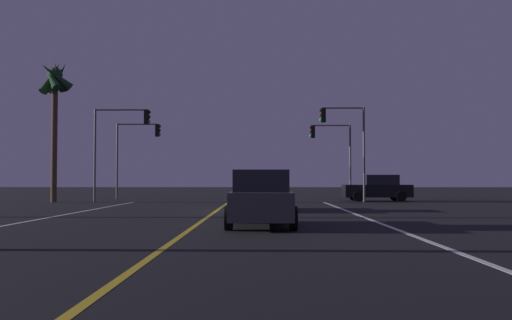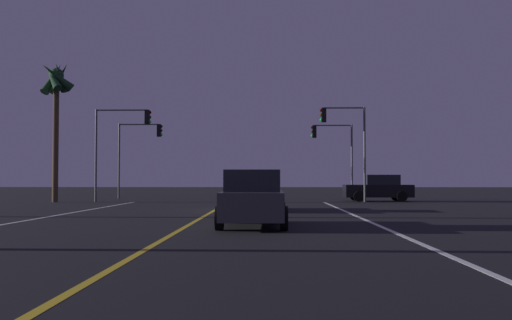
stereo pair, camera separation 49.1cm
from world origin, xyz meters
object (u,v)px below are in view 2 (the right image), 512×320
at_px(car_lead_same_lane, 253,199).
at_px(palm_tree_left_far, 56,89).
at_px(car_crossing_side, 379,188).
at_px(car_ahead_far, 252,192).
at_px(traffic_light_near_left, 122,133).
at_px(traffic_light_far_right, 332,144).
at_px(traffic_light_far_left, 140,143).
at_px(traffic_light_near_right, 344,132).

distance_m(car_lead_same_lane, palm_tree_left_far, 22.65).
height_order(car_crossing_side, car_ahead_far, same).
distance_m(traffic_light_near_left, palm_tree_left_far, 4.82).
distance_m(car_crossing_side, traffic_light_far_right, 5.82).
height_order(car_lead_same_lane, car_ahead_far, same).
relative_size(car_lead_same_lane, traffic_light_far_left, 0.79).
distance_m(car_crossing_side, traffic_light_near_left, 16.78).
bearing_deg(car_ahead_far, palm_tree_left_far, 54.16).
bearing_deg(palm_tree_left_far, car_lead_same_lane, -54.14).
bearing_deg(traffic_light_far_right, palm_tree_left_far, 19.30).
bearing_deg(palm_tree_left_far, traffic_light_far_right, 19.30).
xyz_separation_m(car_crossing_side, traffic_light_far_left, (-16.47, 4.19, 3.24)).
height_order(traffic_light_far_right, palm_tree_left_far, palm_tree_left_far).
bearing_deg(traffic_light_near_left, traffic_light_near_right, -0.00).
relative_size(traffic_light_near_left, palm_tree_left_far, 0.66).
xyz_separation_m(car_crossing_side, car_lead_same_lane, (-7.54, -19.70, 0.00)).
height_order(car_ahead_far, traffic_light_far_right, traffic_light_far_right).
height_order(car_ahead_far, traffic_light_near_right, traffic_light_near_right).
bearing_deg(car_ahead_far, traffic_light_far_left, 29.54).
distance_m(car_lead_same_lane, traffic_light_near_left, 20.69).
distance_m(car_ahead_far, palm_tree_left_far, 16.57).
bearing_deg(traffic_light_near_left, palm_tree_left_far, -169.57).
xyz_separation_m(traffic_light_near_left, palm_tree_left_far, (-3.95, -0.73, 2.67)).
bearing_deg(car_crossing_side, traffic_light_near_right, 28.84).
bearing_deg(palm_tree_left_far, traffic_light_far_left, 58.41).
xyz_separation_m(traffic_light_far_left, palm_tree_left_far, (-3.83, -6.23, 2.94)).
height_order(car_crossing_side, car_lead_same_lane, same).
relative_size(traffic_light_near_right, traffic_light_far_right, 1.11).
relative_size(car_crossing_side, car_ahead_far, 1.00).
bearing_deg(palm_tree_left_far, traffic_light_near_right, 2.32).
distance_m(car_crossing_side, car_lead_same_lane, 21.09).
bearing_deg(traffic_light_far_right, car_ahead_far, 70.74).
relative_size(traffic_light_far_right, palm_tree_left_far, 0.60).
bearing_deg(car_ahead_far, car_crossing_side, -35.40).
height_order(traffic_light_near_right, palm_tree_left_far, palm_tree_left_far).
distance_m(car_ahead_far, traffic_light_far_left, 17.80).
bearing_deg(traffic_light_near_right, car_crossing_side, -151.16).
height_order(traffic_light_far_left, palm_tree_left_far, palm_tree_left_far).
xyz_separation_m(car_crossing_side, car_ahead_far, (-7.84, -11.04, 0.00)).
bearing_deg(traffic_light_far_right, car_lead_same_lane, 78.14).
bearing_deg(traffic_light_far_right, car_crossing_side, 121.06).
relative_size(car_ahead_far, traffic_light_near_left, 0.74).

